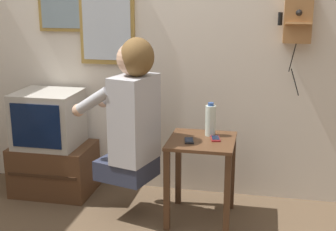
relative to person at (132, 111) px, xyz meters
name	(u,v)px	position (x,y,z in m)	size (l,w,h in m)	color
wall_back	(149,31)	(-0.02, 0.57, 0.49)	(6.80, 0.05, 2.55)	beige
side_table	(201,159)	(0.47, 0.07, -0.34)	(0.45, 0.47, 0.59)	#51331E
person	(132,111)	(0.00, 0.00, 0.00)	(0.60, 0.48, 0.99)	#2D3347
tv_stand	(54,168)	(-0.74, 0.29, -0.59)	(0.62, 0.44, 0.40)	#51331E
television	(48,119)	(-0.76, 0.28, -0.18)	(0.47, 0.43, 0.43)	#ADA89E
wall_phone_antique	(298,15)	(1.08, 0.49, 0.62)	(0.23, 0.18, 0.79)	#9E6B3D
framed_picture	(61,7)	(-0.71, 0.53, 0.67)	(0.37, 0.03, 0.38)	olive
wall_mirror	(107,18)	(-0.34, 0.53, 0.59)	(0.44, 0.03, 0.71)	olive
cell_phone_held	(189,140)	(0.40, 0.01, -0.19)	(0.08, 0.13, 0.01)	black
cell_phone_spare	(215,138)	(0.56, 0.10, -0.19)	(0.08, 0.13, 0.01)	maroon
water_bottle	(210,120)	(0.52, 0.18, -0.08)	(0.07, 0.07, 0.24)	silver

